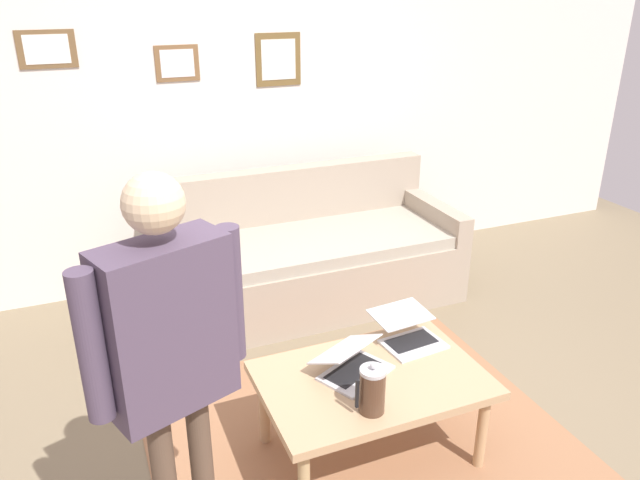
{
  "coord_description": "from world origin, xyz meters",
  "views": [
    {
      "loc": [
        1.19,
        2.06,
        2.07
      ],
      "look_at": [
        0.04,
        -0.72,
        0.8
      ],
      "focal_mm": 34.18,
      "sensor_mm": 36.0,
      "label": 1
    }
  ],
  "objects_px": {
    "couch": "(310,258)",
    "laptop_left": "(352,364)",
    "french_press": "(372,390)",
    "laptop_center": "(409,333)",
    "coffee_table": "(372,385)",
    "person_standing": "(170,346)"
  },
  "relations": [
    {
      "from": "coffee_table",
      "to": "couch",
      "type": "bearing_deg",
      "value": -101.47
    },
    {
      "from": "coffee_table",
      "to": "person_standing",
      "type": "bearing_deg",
      "value": 20.13
    },
    {
      "from": "couch",
      "to": "coffee_table",
      "type": "xyz_separation_m",
      "value": [
        0.32,
        1.56,
        0.08
      ]
    },
    {
      "from": "couch",
      "to": "french_press",
      "type": "relative_size",
      "value": 8.56
    },
    {
      "from": "laptop_left",
      "to": "laptop_center",
      "type": "height_order",
      "value": "laptop_left"
    },
    {
      "from": "couch",
      "to": "laptop_left",
      "type": "height_order",
      "value": "couch"
    },
    {
      "from": "french_press",
      "to": "person_standing",
      "type": "height_order",
      "value": "person_standing"
    },
    {
      "from": "coffee_table",
      "to": "laptop_center",
      "type": "height_order",
      "value": "laptop_center"
    },
    {
      "from": "laptop_center",
      "to": "laptop_left",
      "type": "bearing_deg",
      "value": 19.2
    },
    {
      "from": "coffee_table",
      "to": "french_press",
      "type": "relative_size",
      "value": 4.33
    },
    {
      "from": "couch",
      "to": "coffee_table",
      "type": "relative_size",
      "value": 1.98
    },
    {
      "from": "laptop_center",
      "to": "couch",
      "type": "bearing_deg",
      "value": -90.72
    },
    {
      "from": "couch",
      "to": "person_standing",
      "type": "bearing_deg",
      "value": 57.15
    },
    {
      "from": "couch",
      "to": "person_standing",
      "type": "distance_m",
      "value": 2.36
    },
    {
      "from": "couch",
      "to": "laptop_center",
      "type": "relative_size",
      "value": 5.67
    },
    {
      "from": "person_standing",
      "to": "laptop_left",
      "type": "bearing_deg",
      "value": -154.64
    },
    {
      "from": "couch",
      "to": "french_press",
      "type": "bearing_deg",
      "value": 76.43
    },
    {
      "from": "person_standing",
      "to": "laptop_center",
      "type": "bearing_deg",
      "value": -156.47
    },
    {
      "from": "couch",
      "to": "coffee_table",
      "type": "distance_m",
      "value": 1.59
    },
    {
      "from": "coffee_table",
      "to": "person_standing",
      "type": "relative_size",
      "value": 0.64
    },
    {
      "from": "laptop_left",
      "to": "french_press",
      "type": "bearing_deg",
      "value": 81.74
    },
    {
      "from": "person_standing",
      "to": "couch",
      "type": "bearing_deg",
      "value": -122.85
    }
  ]
}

